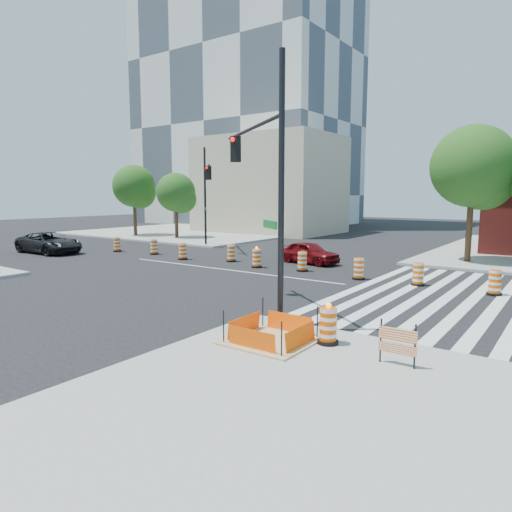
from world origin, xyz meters
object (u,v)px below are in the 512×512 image
object	(u,v)px
dark_suv	(49,243)
signal_pole_nw	(206,187)
red_coupe	(309,252)
signal_pole_se	(263,169)

from	to	relation	value
dark_suv	signal_pole_nw	bearing A→B (deg)	-41.17
red_coupe	dark_suv	bearing A→B (deg)	119.28
red_coupe	signal_pole_nw	xyz separation A→B (m)	(-9.93, 2.15, 3.94)
signal_pole_nw	dark_suv	bearing A→B (deg)	-84.78
dark_suv	signal_pole_se	world-z (taller)	signal_pole_se
signal_pole_nw	red_coupe	bearing A→B (deg)	32.73
signal_pole_se	signal_pole_nw	size ratio (longest dim) A/B	1.06
dark_suv	red_coupe	bearing A→B (deg)	-71.06
dark_suv	signal_pole_nw	xyz separation A→B (m)	(7.02, 8.45, 3.87)
signal_pole_se	signal_pole_nw	xyz separation A→B (m)	(-14.45, 13.38, -0.26)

